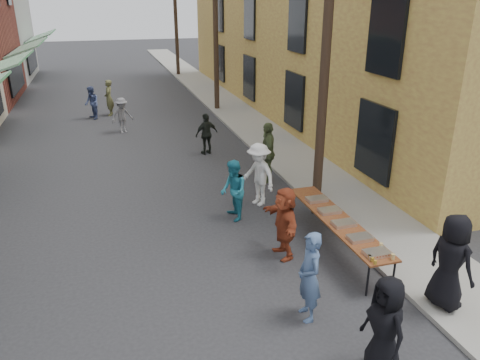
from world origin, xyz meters
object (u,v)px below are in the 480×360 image
utility_pole_mid (215,19)px  utility_pole_far (175,12)px  serving_table (337,221)px  server (451,262)px  utility_pole_near (327,39)px  guest_front_c (233,191)px  catering_tray_sausage (377,253)px  guest_front_a (385,327)px

utility_pole_mid → utility_pole_far: bearing=90.0°
serving_table → server: 2.82m
utility_pole_near → serving_table: utility_pole_near is taller
guest_front_c → serving_table: bearing=40.0°
utility_pole_near → server: utility_pole_near is taller
serving_table → catering_tray_sausage: 1.65m
guest_front_c → utility_pole_near: bearing=101.7°
utility_pole_far → guest_front_c: size_ratio=5.54×
guest_front_c → server: (2.74, -4.84, 0.22)m
serving_table → catering_tray_sausage: size_ratio=8.00×
utility_pole_mid → guest_front_a: 18.94m
utility_pole_near → utility_pole_far: same height
utility_pole_far → guest_front_a: 30.76m
serving_table → utility_pole_far: bearing=88.2°
serving_table → guest_front_c: size_ratio=2.46×
utility_pole_mid → server: utility_pole_mid is taller
server → utility_pole_far: bearing=-12.2°
server → utility_pole_mid: bearing=-12.1°
utility_pole_near → utility_pole_mid: bearing=90.0°
server → guest_front_c: bearing=17.2°
utility_pole_mid → catering_tray_sausage: bearing=-92.9°
utility_pole_mid → guest_front_c: 13.39m
guest_front_a → catering_tray_sausage: bearing=145.0°
catering_tray_sausage → server: (0.88, -1.01, 0.24)m
utility_pole_near → catering_tray_sausage: size_ratio=18.00×
serving_table → catering_tray_sausage: catering_tray_sausage is taller
serving_table → utility_pole_near: bearing=73.4°
utility_pole_far → guest_front_c: 25.01m
utility_pole_near → serving_table: size_ratio=2.25×
catering_tray_sausage → guest_front_c: guest_front_c is taller
utility_pole_mid → guest_front_c: (-2.69, -12.59, -3.69)m
catering_tray_sausage → server: server is taller
utility_pole_far → catering_tray_sausage: utility_pole_far is taller
utility_pole_mid → server: 17.77m
serving_table → server: bearing=-71.8°
server → serving_table: bearing=5.9°
serving_table → guest_front_a: size_ratio=2.34×
server → catering_tray_sausage: bearing=28.6°
utility_pole_mid → utility_pole_far: (0.00, 12.00, 0.00)m
serving_table → server: server is taller
guest_front_c → catering_tray_sausage: bearing=25.3°
catering_tray_sausage → guest_front_c: bearing=116.0°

